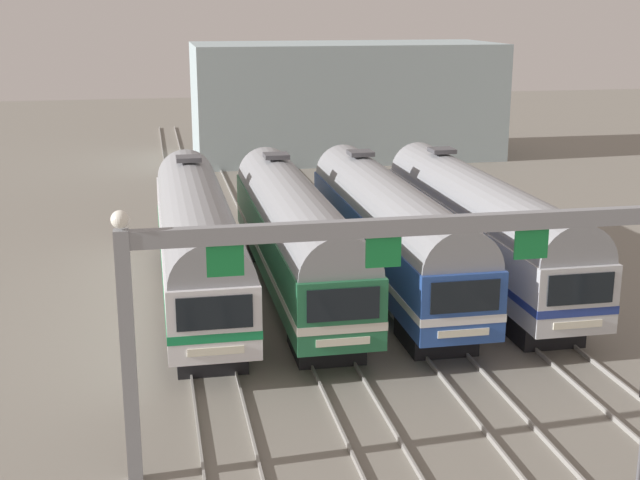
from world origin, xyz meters
TOP-DOWN VIEW (x-y plane):
  - ground_plane at (0.00, 0.00)m, footprint 160.00×160.00m
  - track_bed at (-0.00, 17.00)m, footprint 13.27×70.00m
  - commuter_train_white at (-5.88, -0.00)m, footprint 2.88×18.06m
  - commuter_train_green at (-1.96, -0.00)m, footprint 2.88×18.06m
  - commuter_train_blue at (1.96, -0.00)m, footprint 2.88×18.06m
  - commuter_train_silver at (5.88, -0.00)m, footprint 2.88×18.06m
  - catenary_gantry at (0.00, -13.50)m, footprint 17.00×0.44m
  - maintenance_building at (7.48, 33.04)m, footprint 23.21×10.00m

SIDE VIEW (x-z plane):
  - ground_plane at x=0.00m, z-range 0.00..0.00m
  - track_bed at x=0.00m, z-range 0.00..0.15m
  - commuter_train_white at x=-5.88m, z-range 0.16..5.21m
  - commuter_train_green at x=-1.96m, z-range 0.16..5.21m
  - commuter_train_blue at x=1.96m, z-range 0.16..5.21m
  - commuter_train_silver at x=5.88m, z-range 0.16..5.21m
  - maintenance_building at x=7.48m, z-range 0.00..8.71m
  - catenary_gantry at x=0.00m, z-range 1.61..8.58m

